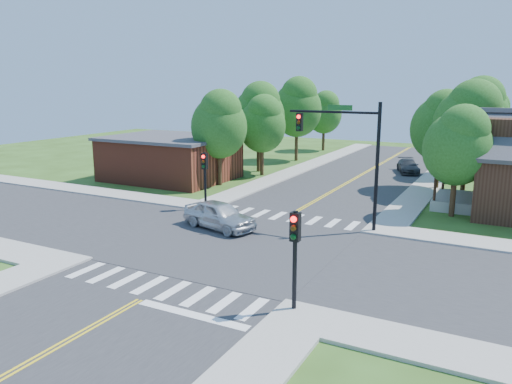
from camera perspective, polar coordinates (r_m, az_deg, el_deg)
The scene contains 25 objects.
ground at distance 25.77m, azimuth -2.17°, elevation -6.15°, with size 100.00×100.00×0.00m, color #304A17.
road_ns at distance 25.76m, azimuth -2.17°, elevation -6.11°, with size 10.00×90.00×0.04m, color #2D2D30.
road_ew at distance 25.76m, azimuth -2.17°, elevation -6.10°, with size 90.00×10.00×0.04m, color #2D2D30.
intersection_patch at distance 25.77m, azimuth -2.17°, elevation -6.15°, with size 10.20×10.20×0.06m, color #2D2D30.
sidewalk_nw at distance 47.11m, azimuth -9.32°, elevation 2.27°, with size 40.00×40.00×0.14m.
crosswalk_north at distance 31.05m, azimuth 3.53°, elevation -2.85°, with size 8.85×2.00×0.01m.
crosswalk_south at distance 20.95m, azimuth -10.78°, elevation -10.69°, with size 8.85×2.00×0.01m.
centerline at distance 25.75m, azimuth -2.17°, elevation -6.05°, with size 0.30×90.00×0.01m.
stop_bar at distance 18.58m, azimuth -7.29°, elevation -13.85°, with size 4.60×0.45×0.09m, color white.
signal_mast_ne at distance 28.21m, azimuth 10.44°, elevation 5.38°, with size 5.30×0.42×7.20m.
signal_pole_se at distance 17.77m, azimuth 4.46°, elevation -5.75°, with size 0.34×0.42×3.80m.
signal_pole_nw at distance 32.60m, azimuth -5.88°, elevation 2.55°, with size 0.34×0.42×3.80m.
building_nw at distance 43.80m, azimuth -9.76°, elevation 3.90°, with size 10.40×8.40×3.73m.
tree_e_a at distance 32.79m, azimuth 22.17°, elevation 5.14°, with size 4.11×3.90×6.99m.
tree_e_b at distance 38.89m, azimuth 23.25°, elevation 7.51°, with size 4.99×4.75×8.49m.
tree_e_c at distance 47.78m, azimuth 24.02°, elevation 8.43°, with size 5.20×4.94×8.83m.
tree_e_d at distance 56.16m, azimuth 25.08°, elevation 7.90°, with size 4.44×4.22×7.55m.
tree_w_a at distance 40.22m, azimuth -4.20°, elevation 7.90°, with size 4.57×4.34×7.76m.
tree_w_b at distance 46.54m, azimuth 0.35°, elevation 9.04°, with size 4.94×4.69×8.39m.
tree_w_c at distance 53.48m, azimuth 4.77°, elevation 9.80°, with size 5.25×4.98×8.92m.
tree_w_d at distance 62.20m, azimuth 7.85°, elevation 9.12°, with size 4.32×4.11×7.35m.
tree_house at distance 40.95m, azimuth 20.49°, elevation 7.25°, with size 4.57×4.34×7.77m.
tree_bldg at distance 44.67m, azimuth 0.76°, elevation 7.95°, with size 4.27×4.06×7.26m.
car_silver at distance 28.46m, azimuth -4.23°, elevation -2.71°, with size 4.99×3.01×1.59m, color silver.
car_dgrey at distance 48.36m, azimuth 16.99°, elevation 2.80°, with size 3.01×4.53×1.22m, color #333639.
Camera 1 is at (12.21, -21.17, 8.16)m, focal length 35.00 mm.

